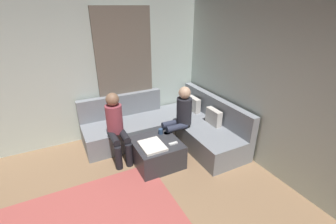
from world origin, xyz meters
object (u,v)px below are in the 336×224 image
(person_on_couch_back, at_px, (179,116))
(ottoman, at_px, (157,153))
(person_on_couch_side, at_px, (116,125))
(game_remote, at_px, (173,143))
(sectional_couch, at_px, (169,127))
(coffee_mug, at_px, (161,131))

(person_on_couch_back, bearing_deg, ottoman, 115.50)
(person_on_couch_back, distance_m, person_on_couch_side, 1.14)
(game_remote, bearing_deg, person_on_couch_back, 141.00)
(ottoman, bearing_deg, game_remote, 50.71)
(game_remote, bearing_deg, ottoman, -129.29)
(sectional_couch, distance_m, ottoman, 0.81)
(sectional_couch, bearing_deg, coffee_mug, -43.28)
(game_remote, relative_size, person_on_couch_back, 0.12)
(ottoman, height_order, person_on_couch_back, person_on_couch_back)
(person_on_couch_side, bearing_deg, ottoman, 139.61)
(coffee_mug, bearing_deg, game_remote, 5.71)
(sectional_couch, relative_size, coffee_mug, 26.84)
(game_remote, bearing_deg, coffee_mug, -174.29)
(ottoman, distance_m, game_remote, 0.36)
(game_remote, distance_m, person_on_couch_side, 1.01)
(person_on_couch_side, bearing_deg, person_on_couch_back, 171.39)
(sectional_couch, distance_m, person_on_couch_back, 0.50)
(sectional_couch, relative_size, person_on_couch_side, 2.12)
(ottoman, bearing_deg, sectional_couch, 138.12)
(game_remote, height_order, person_on_couch_back, person_on_couch_back)
(person_on_couch_back, bearing_deg, game_remote, 141.00)
(ottoman, height_order, coffee_mug, coffee_mug)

